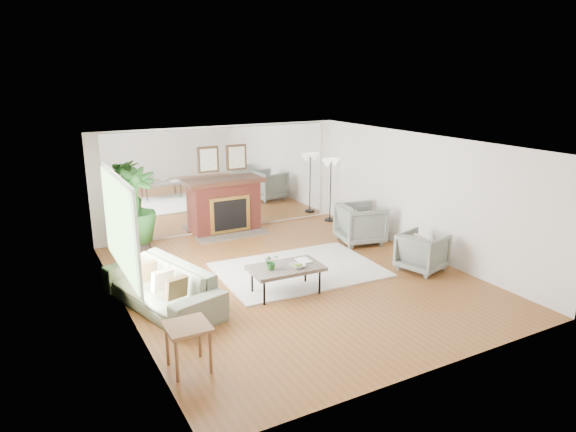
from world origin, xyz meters
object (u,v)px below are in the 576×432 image
armchair_back (361,224)px  coffee_table (286,269)px  floor_lamp (331,168)px  sofa (162,286)px  potted_ficus (135,209)px  armchair_front (422,252)px  fireplace (227,205)px  side_table (188,332)px

armchair_back → coffee_table: bearing=133.0°
floor_lamp → armchair_back: bearing=-101.7°
sofa → coffee_table: bearing=59.6°
potted_ficus → sofa: bearing=-94.9°
potted_ficus → armchair_back: bearing=-20.3°
sofa → armchair_front: 4.88m
fireplace → armchair_front: size_ratio=2.54×
sofa → floor_lamp: 6.02m
fireplace → coffee_table: bearing=-96.9°
armchair_back → floor_lamp: bearing=0.8°
fireplace → sofa: size_ratio=0.87×
armchair_front → coffee_table: bearing=68.4°
armchair_back → sofa: bearing=115.6°
armchair_back → armchair_front: armchair_back is taller
fireplace → armchair_front: 4.70m
fireplace → potted_ficus: 2.28m
armchair_back → armchair_front: (0.04, -1.92, -0.07)m
side_table → floor_lamp: bearing=42.6°
coffee_table → floor_lamp: (3.16, 3.46, 0.92)m
fireplace → floor_lamp: size_ratio=1.27×
potted_ficus → floor_lamp: potted_ficus is taller
fireplace → potted_ficus: fireplace is taller
armchair_front → floor_lamp: (0.33, 3.74, 1.01)m
coffee_table → side_table: side_table is taller
side_table → floor_lamp: 7.32m
sofa → potted_ficus: bearing=159.5°
coffee_table → armchair_front: (2.82, -0.28, -0.09)m
sofa → armchair_front: bearing=64.9°
fireplace → armchair_back: fireplace is taller
armchair_front → potted_ficus: 5.85m
coffee_table → potted_ficus: potted_ficus is taller
fireplace → sofa: 4.08m
armchair_front → side_table: size_ratio=1.30×
fireplace → side_table: 5.87m
floor_lamp → side_table: bearing=-137.4°
fireplace → coffee_table: size_ratio=1.61×
floor_lamp → armchair_front: bearing=-95.1°
potted_ficus → fireplace: bearing=11.8°
sofa → potted_ficus: 2.86m
sofa → side_table: (-0.20, -1.99, 0.17)m
sofa → side_table: sofa is taller
armchair_front → floor_lamp: floor_lamp is taller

